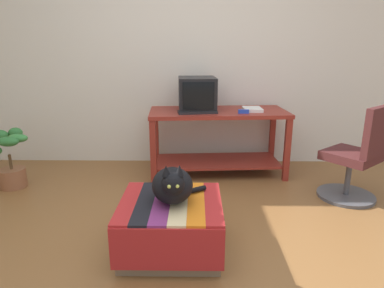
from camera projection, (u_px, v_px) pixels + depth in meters
ground_plane at (179, 256)px, 2.29m from camera, size 14.00×14.00×0.00m
back_wall at (187, 53)px, 3.90m from camera, size 8.00×0.10×2.60m
desk at (218, 131)px, 3.69m from camera, size 1.51×0.73×0.71m
tv_monitor at (197, 94)px, 3.59m from camera, size 0.42×0.46×0.35m
keyboard at (197, 112)px, 3.47m from camera, size 0.42×0.21×0.02m
book at (252, 109)px, 3.59m from camera, size 0.20×0.25×0.03m
ottoman_with_blanket at (171, 226)px, 2.32m from camera, size 0.69×0.67×0.36m
cat at (173, 185)px, 2.23m from camera, size 0.39×0.40×0.30m
potted_plant at (9, 161)px, 3.34m from camera, size 0.44×0.39×0.58m
office_chair at (357, 160)px, 3.04m from camera, size 0.59×0.59×0.89m
stapler at (244, 111)px, 3.46m from camera, size 0.11×0.04×0.04m
pen at (252, 109)px, 3.68m from camera, size 0.11×0.09×0.01m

